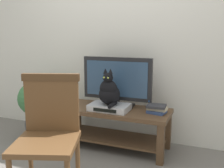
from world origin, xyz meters
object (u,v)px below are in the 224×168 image
at_px(tv_stand, 114,120).
at_px(potted_plant, 35,105).
at_px(media_box, 109,107).
at_px(wooden_chair, 49,128).
at_px(book_stack, 157,109).
at_px(cat, 109,91).
at_px(tv, 117,81).

relative_size(tv_stand, potted_plant, 1.75).
relative_size(media_box, wooden_chair, 0.44).
xyz_separation_m(book_stack, potted_plant, (-1.49, -0.13, -0.08)).
relative_size(cat, book_stack, 1.86).
bearing_deg(cat, tv, 84.88).
height_order(tv_stand, potted_plant, potted_plant).
relative_size(tv, cat, 2.03).
relative_size(tv_stand, media_box, 2.90).
relative_size(media_box, book_stack, 2.02).
xyz_separation_m(wooden_chair, potted_plant, (-0.85, 0.90, -0.14)).
height_order(cat, wooden_chair, wooden_chair).
bearing_deg(potted_plant, tv, 12.32).
bearing_deg(book_stack, media_box, -169.57).
bearing_deg(cat, tv_stand, 79.34).
bearing_deg(book_stack, tv_stand, -178.30).
distance_m(tv, wooden_chair, 1.15).
bearing_deg(tv_stand, book_stack, 1.70).
distance_m(tv_stand, tv, 0.45).
xyz_separation_m(cat, potted_plant, (-0.98, -0.02, -0.25)).
xyz_separation_m(cat, wooden_chair, (-0.13, -0.93, -0.11)).
relative_size(tv_stand, cat, 3.15).
distance_m(wooden_chair, potted_plant, 1.24).
xyz_separation_m(tv_stand, wooden_chair, (-0.15, -1.02, 0.24)).
bearing_deg(wooden_chair, tv_stand, 81.55).
xyz_separation_m(tv_stand, media_box, (-0.02, -0.08, 0.18)).
relative_size(tv, book_stack, 3.78).
relative_size(cat, potted_plant, 0.56).
relative_size(tv_stand, book_stack, 5.87).
distance_m(tv_stand, media_box, 0.19).
relative_size(tv_stand, tv, 1.55).
bearing_deg(book_stack, tv, 169.95).
bearing_deg(potted_plant, book_stack, 5.03).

